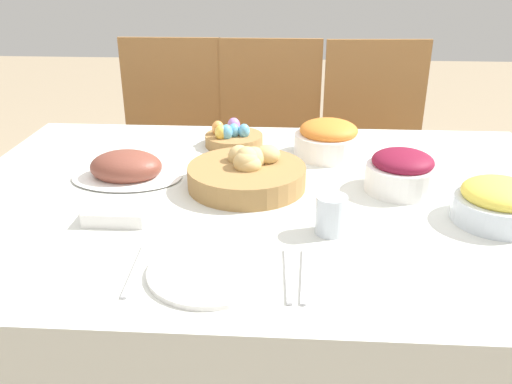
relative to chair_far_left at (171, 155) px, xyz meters
The scene contains 16 objects.
dining_table 0.99m from the chair_far_left, 63.34° to the right, with size 1.59×1.10×0.76m.
chair_far_left is the anchor object (origin of this frame).
chair_far_center 0.41m from the chair_far_left, ahead, with size 0.42×0.42×0.99m.
chair_far_right 0.85m from the chair_far_left, ahead, with size 0.45×0.45×0.99m.
bread_basket 0.96m from the chair_far_left, 65.00° to the right, with size 0.30×0.30×0.11m.
egg_basket 0.66m from the chair_far_left, 58.43° to the right, with size 0.18×0.18×0.08m.
ham_platter 0.84m from the chair_far_left, 85.44° to the right, with size 0.29×0.21×0.09m.
beet_salad_bowl 1.17m from the chair_far_left, 47.00° to the right, with size 0.18×0.18×0.11m.
pineapple_bowl 1.41m from the chair_far_left, 45.96° to the right, with size 0.20×0.20×0.10m.
carrot_bowl 0.89m from the chair_far_left, 44.02° to the right, with size 0.20×0.20×0.11m.
dinner_plate 1.32m from the chair_far_left, 74.28° to the right, with size 0.24×0.24×0.01m.
fork 1.29m from the chair_far_left, 80.61° to the right, with size 0.02×0.19×0.00m.
knife 1.36m from the chair_far_left, 68.32° to the right, with size 0.02×0.19×0.00m.
spoon 1.37m from the chair_far_left, 67.14° to the right, with size 0.02×0.19×0.00m.
drinking_cup 1.25m from the chair_far_left, 61.36° to the right, with size 0.07×0.07×0.09m.
butter_dish 1.08m from the chair_far_left, 83.94° to the right, with size 0.14×0.08×0.03m.
Camera 1 is at (0.05, -1.24, 1.32)m, focal length 38.00 mm.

